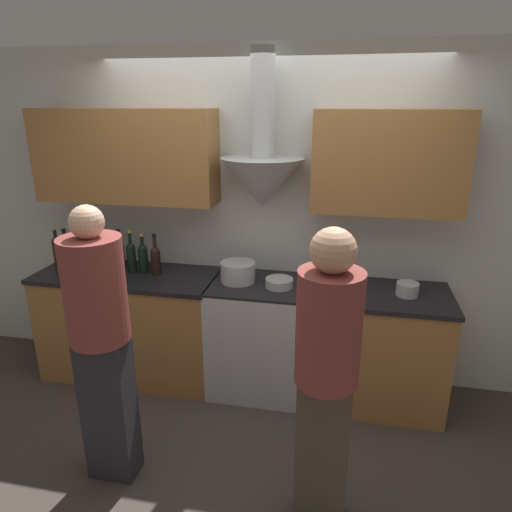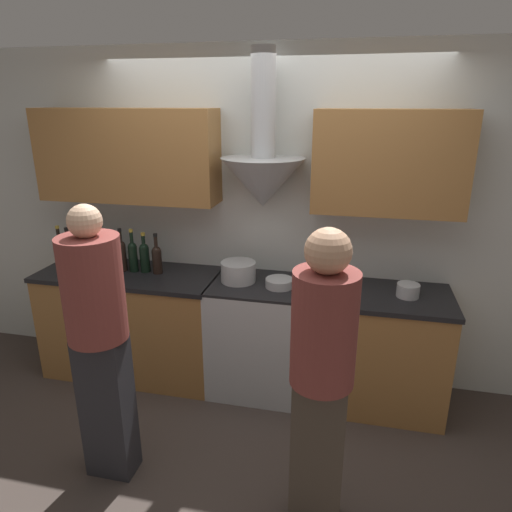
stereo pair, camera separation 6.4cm
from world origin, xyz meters
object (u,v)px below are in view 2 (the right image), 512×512
object	(u,v)px
wine_bottle_0	(60,249)
wine_bottle_4	(100,252)
wine_bottle_3	(89,253)
orange_fruit	(343,282)
stove_range	(259,335)
wine_bottle_8	(145,256)
wine_bottle_7	(133,255)
mixing_bowl	(279,283)
wine_bottle_6	(122,254)
wine_bottle_9	(157,258)
wine_bottle_2	(79,250)
wine_bottle_5	(111,255)
saucepan	(408,290)
person_foreground_right	(322,372)
wine_bottle_1	(69,251)
stock_pot	(238,272)
person_foreground_left	(99,336)

from	to	relation	value
wine_bottle_0	wine_bottle_4	world-z (taller)	wine_bottle_4
wine_bottle_3	orange_fruit	bearing A→B (deg)	1.11
stove_range	wine_bottle_4	bearing A→B (deg)	178.21
wine_bottle_3	wine_bottle_8	xyz separation A→B (m)	(0.48, 0.02, 0.01)
wine_bottle_7	mixing_bowl	xyz separation A→B (m)	(1.20, -0.07, -0.11)
wine_bottle_0	wine_bottle_6	size ratio (longest dim) A/B	0.95
wine_bottle_9	wine_bottle_2	bearing A→B (deg)	-179.79
wine_bottle_7	mixing_bowl	distance (m)	1.21
mixing_bowl	wine_bottle_5	bearing A→B (deg)	177.24
wine_bottle_3	wine_bottle_6	world-z (taller)	wine_bottle_6
wine_bottle_0	wine_bottle_6	distance (m)	0.57
wine_bottle_3	wine_bottle_8	distance (m)	0.48
wine_bottle_6	orange_fruit	xyz separation A→B (m)	(1.75, 0.04, -0.10)
mixing_bowl	saucepan	xyz separation A→B (m)	(0.91, 0.03, 0.01)
stove_range	wine_bottle_7	bearing A→B (deg)	178.22
wine_bottle_7	wine_bottle_8	xyz separation A→B (m)	(0.10, 0.01, -0.00)
wine_bottle_9	person_foreground_right	world-z (taller)	person_foreground_right
wine_bottle_2	wine_bottle_4	size ratio (longest dim) A/B	1.01
wine_bottle_2	orange_fruit	xyz separation A→B (m)	(2.14, 0.03, -0.11)
wine_bottle_9	mixing_bowl	bearing A→B (deg)	-4.21
wine_bottle_1	wine_bottle_8	xyz separation A→B (m)	(0.67, 0.01, 0.00)
person_foreground_right	wine_bottle_7	bearing A→B (deg)	143.74
wine_bottle_3	person_foreground_right	distance (m)	2.31
orange_fruit	wine_bottle_7	bearing A→B (deg)	-178.92
wine_bottle_5	wine_bottle_6	distance (m)	0.10
wine_bottle_5	stock_pot	xyz separation A→B (m)	(1.07, -0.02, -0.05)
wine_bottle_5	saucepan	bearing A→B (deg)	-1.04
wine_bottle_5	person_foreground_right	distance (m)	2.15
wine_bottle_7	wine_bottle_8	bearing A→B (deg)	5.21
wine_bottle_8	saucepan	distance (m)	2.02
wine_bottle_2	wine_bottle_7	xyz separation A→B (m)	(0.48, 0.00, -0.01)
stock_pot	saucepan	bearing A→B (deg)	-1.10
wine_bottle_4	wine_bottle_7	bearing A→B (deg)	-1.82
mixing_bowl	orange_fruit	distance (m)	0.47
wine_bottle_1	stock_pot	distance (m)	1.45
wine_bottle_3	wine_bottle_7	xyz separation A→B (m)	(0.39, 0.01, 0.01)
wine_bottle_1	saucepan	distance (m)	2.69
saucepan	person_foreground_right	bearing A→B (deg)	-114.01
mixing_bowl	wine_bottle_1	bearing A→B (deg)	177.54
stove_range	wine_bottle_6	size ratio (longest dim) A/B	2.55
wine_bottle_2	wine_bottle_4	xyz separation A→B (m)	(0.19, 0.01, -0.01)
wine_bottle_3	person_foreground_left	distance (m)	1.32
person_foreground_left	orange_fruit	bearing A→B (deg)	40.81
wine_bottle_2	stock_pot	distance (m)	1.36
wine_bottle_2	person_foreground_left	distance (m)	1.38
wine_bottle_8	stock_pot	distance (m)	0.78
wine_bottle_7	saucepan	distance (m)	2.11
wine_bottle_7	wine_bottle_9	size ratio (longest dim) A/B	1.07
wine_bottle_2	person_foreground_right	bearing A→B (deg)	-29.37
wine_bottle_1	wine_bottle_4	distance (m)	0.28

